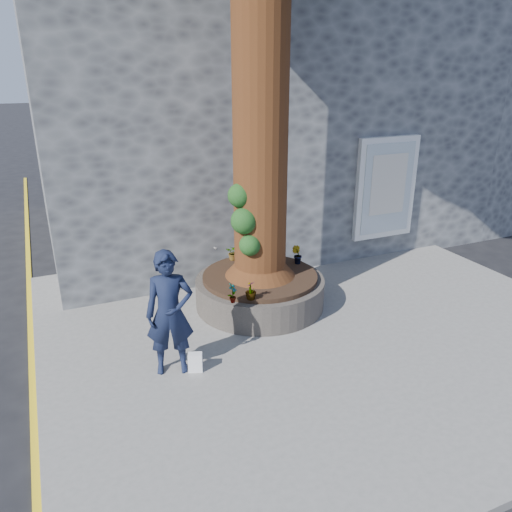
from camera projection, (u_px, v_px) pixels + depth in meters
name	position (u px, v px, depth m)	size (l,w,h in m)	color
ground	(266.00, 380.00, 7.11)	(120.00, 120.00, 0.00)	black
pavement	(321.00, 325.00, 8.51)	(9.00, 8.00, 0.12)	slate
yellow_line	(33.00, 394.00, 6.82)	(0.10, 30.00, 0.01)	yellow
stone_shop	(238.00, 107.00, 13.06)	(10.30, 8.30, 6.30)	#45474A
neighbour_shop	(467.00, 104.00, 16.13)	(6.00, 8.00, 6.00)	#45474A
planter	(260.00, 290.00, 8.97)	(2.30, 2.30, 0.60)	black
man	(170.00, 313.00, 6.83)	(0.66, 0.43, 1.81)	black
woman	(218.00, 240.00, 9.95)	(0.80, 0.62, 1.64)	beige
shopping_bag	(195.00, 362.00, 7.08)	(0.20, 0.12, 0.28)	white
plant_a	(233.00, 293.00, 7.76)	(0.17, 0.12, 0.33)	gray
plant_b	(297.00, 255.00, 9.30)	(0.19, 0.18, 0.34)	gray
plant_c	(251.00, 290.00, 7.88)	(0.17, 0.17, 0.31)	gray
plant_d	(233.00, 253.00, 9.47)	(0.27, 0.24, 0.30)	gray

